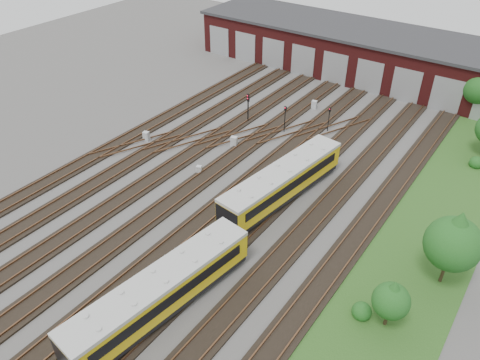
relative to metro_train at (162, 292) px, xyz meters
The scene contains 18 objects.
ground 11.00m from the metro_train, 123.60° to the left, with size 120.00×120.00×0.00m, color #464441.
track_network 11.56m from the metro_train, 122.67° to the left, with size 30.40×70.00×0.33m.
maintenance_shed 49.39m from the metro_train, 96.99° to the left, with size 51.00×12.50×6.35m.
grass_verge 23.12m from the metro_train, 55.66° to the left, with size 8.00×55.00×0.05m, color #214517.
metro_train is the anchor object (origin of this frame).
signal_mast_0 29.01m from the metro_train, 112.79° to the left, with size 0.32×0.30×3.28m.
signal_mast_1 29.16m from the metro_train, 112.92° to the left, with size 0.29×0.27×3.57m.
signal_mast_2 30.34m from the metro_train, 94.58° to the left, with size 0.24×0.22×3.00m.
signal_mast_3 27.96m from the metro_train, 103.36° to the left, with size 0.27×0.26×3.23m.
relay_cabinet_0 24.50m from the metro_train, 137.54° to the left, with size 0.64×0.53×1.07m, color #B9BBBF.
relay_cabinet_1 23.17m from the metro_train, 113.66° to the left, with size 0.69×0.57×1.15m, color #B9BBBF.
relay_cabinet_2 17.38m from the metro_train, 121.25° to the left, with size 0.52×0.43×0.87m, color #B9BBBF.
relay_cabinet_3 35.24m from the metro_train, 100.66° to the left, with size 0.63×0.52×1.05m, color #B9BBBF.
relay_cabinet_4 15.34m from the metro_train, 95.41° to the left, with size 0.67×0.56×1.12m, color #B9BBBF.
tree_2 20.81m from the metro_train, 42.98° to the left, with size 4.05×4.05×6.71m.
tree_3 15.39m from the metro_train, 30.90° to the left, with size 2.53×2.53×4.19m.
bush_0 13.88m from the metro_train, 33.32° to the left, with size 1.37×1.37×1.37m, color #174B15.
bush_1 34.96m from the metro_train, 67.37° to the left, with size 1.37×1.37×1.37m, color #174B15.
Camera 1 is at (23.04, -23.70, 26.52)m, focal length 35.00 mm.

